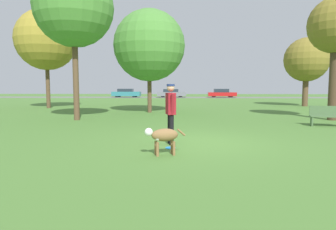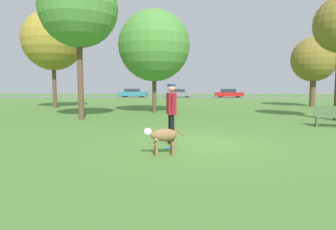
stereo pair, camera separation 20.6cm
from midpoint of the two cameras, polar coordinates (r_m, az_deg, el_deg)
name	(u,v)px [view 1 (the left image)]	position (r m, az deg, el deg)	size (l,w,h in m)	color
ground_plane	(196,143)	(8.83, 4.62, -5.27)	(120.00, 120.00, 0.00)	#4C7A33
far_road_strip	(183,97)	(46.64, 2.72, 3.38)	(120.00, 6.00, 0.01)	slate
person	(171,108)	(8.46, -0.19, 1.25)	(0.31, 0.71, 1.71)	black
dog	(163,136)	(7.14, -1.79, -4.01)	(1.00, 0.49, 0.67)	olive
frisbee	(171,148)	(8.02, -0.26, -6.28)	(0.28, 0.28, 0.02)	#268CE5
tree_far_right	(307,60)	(27.89, 24.70, 9.51)	(3.67, 3.67, 5.74)	brown
tree_mid_center	(149,46)	(19.29, -3.90, 13.04)	(4.48, 4.48, 6.45)	brown
tree_near_left	(74,7)	(15.88, -17.89, 18.94)	(3.81, 3.81, 7.34)	brown
tree_far_left	(46,40)	(25.21, -22.41, 13.10)	(4.59, 4.59, 7.49)	brown
parked_car_teal	(126,93)	(47.69, -8.09, 4.16)	(4.47, 1.86, 1.34)	teal
parked_car_grey	(171,93)	(46.80, 0.52, 4.17)	(4.54, 2.00, 1.29)	slate
parked_car_red	(222,93)	(47.35, 10.08, 4.11)	(4.39, 2.00, 1.33)	red
park_bench	(328,115)	(13.99, 27.81, -0.08)	(1.46, 0.72, 0.84)	#4C6B42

